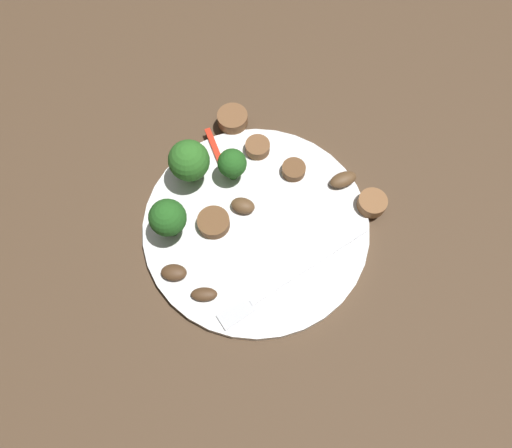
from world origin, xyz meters
TOP-DOWN VIEW (x-y plane):
  - ground_plane at (0.00, 0.00)m, footprint 1.40×1.40m
  - plate at (0.00, 0.00)m, footprint 0.24×0.24m
  - fork at (0.04, 0.06)m, footprint 0.17×0.08m
  - broccoli_floret_0 at (-0.01, -0.09)m, footprint 0.04×0.04m
  - broccoli_floret_1 at (0.06, -0.07)m, footprint 0.04×0.04m
  - broccoli_floret_2 at (-0.03, -0.05)m, footprint 0.03×0.03m
  - sausage_slice_0 at (-0.08, 0.00)m, footprint 0.03×0.03m
  - sausage_slice_1 at (0.03, -0.04)m, footprint 0.05×0.05m
  - sausage_slice_2 at (-0.09, 0.09)m, footprint 0.04×0.04m
  - sausage_slice_3 at (-0.08, -0.05)m, footprint 0.04×0.04m
  - sausage_slice_4 at (-0.09, -0.09)m, footprint 0.05×0.05m
  - mushroom_0 at (-0.09, 0.05)m, footprint 0.04×0.03m
  - mushroom_1 at (0.09, -0.04)m, footprint 0.03×0.03m
  - mushroom_2 at (0.09, -0.00)m, footprint 0.03×0.03m
  - mushroom_3 at (-0.01, -0.02)m, footprint 0.03×0.03m
  - pepper_strip_0 at (-0.05, -0.09)m, footprint 0.03×0.04m

SIDE VIEW (x-z plane):
  - ground_plane at x=0.00m, z-range 0.00..0.00m
  - plate at x=0.00m, z-range 0.00..0.01m
  - pepper_strip_0 at x=-0.05m, z-range 0.01..0.01m
  - fork at x=0.04m, z-range 0.01..0.01m
  - mushroom_2 at x=0.09m, z-range 0.01..0.02m
  - sausage_slice_0 at x=-0.08m, z-range 0.01..0.02m
  - mushroom_1 at x=0.09m, z-range 0.01..0.02m
  - sausage_slice_3 at x=-0.08m, z-range 0.01..0.02m
  - mushroom_0 at x=-0.09m, z-range 0.01..0.02m
  - sausage_slice_1 at x=0.03m, z-range 0.01..0.02m
  - mushroom_3 at x=-0.01m, z-range 0.01..0.02m
  - sausage_slice_2 at x=-0.09m, z-range 0.01..0.02m
  - sausage_slice_4 at x=-0.09m, z-range 0.01..0.02m
  - broccoli_floret_2 at x=-0.03m, z-range 0.02..0.06m
  - broccoli_floret_1 at x=0.06m, z-range 0.02..0.07m
  - broccoli_floret_0 at x=-0.01m, z-range 0.02..0.08m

